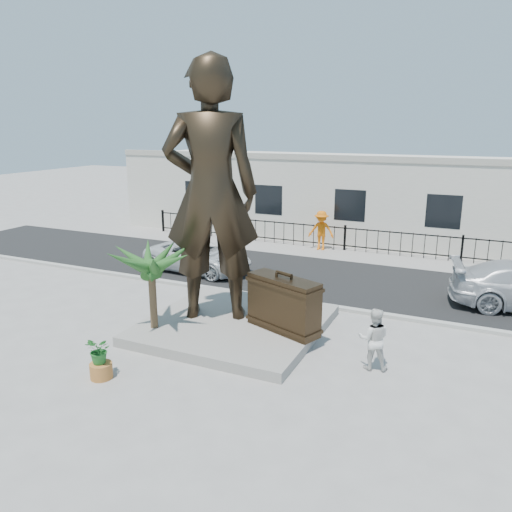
# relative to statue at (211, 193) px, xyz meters

# --- Properties ---
(ground) EXTENTS (100.00, 100.00, 0.00)m
(ground) POSITION_rel_statue_xyz_m (1.31, -1.62, -4.21)
(ground) COLOR #9E9991
(ground) RESTS_ON ground
(street) EXTENTS (40.00, 7.00, 0.01)m
(street) POSITION_rel_statue_xyz_m (1.31, 6.38, -4.21)
(street) COLOR black
(street) RESTS_ON ground
(curb) EXTENTS (40.00, 0.25, 0.12)m
(curb) POSITION_rel_statue_xyz_m (1.31, 2.88, -4.15)
(curb) COLOR #A5A399
(curb) RESTS_ON ground
(far_sidewalk) EXTENTS (40.00, 2.50, 0.02)m
(far_sidewalk) POSITION_rel_statue_xyz_m (1.31, 10.38, -4.20)
(far_sidewalk) COLOR #9E9991
(far_sidewalk) RESTS_ON ground
(plinth) EXTENTS (5.20, 5.20, 0.30)m
(plinth) POSITION_rel_statue_xyz_m (0.81, -0.12, -4.06)
(plinth) COLOR gray
(plinth) RESTS_ON ground
(fence) EXTENTS (22.00, 0.10, 1.20)m
(fence) POSITION_rel_statue_xyz_m (1.31, 11.18, -3.61)
(fence) COLOR black
(fence) RESTS_ON ground
(building) EXTENTS (28.00, 7.00, 4.40)m
(building) POSITION_rel_statue_xyz_m (1.31, 15.38, -2.01)
(building) COLOR silver
(building) RESTS_ON ground
(statue) EXTENTS (3.37, 2.88, 7.82)m
(statue) POSITION_rel_statue_xyz_m (0.00, 0.00, 0.00)
(statue) COLOR black
(statue) RESTS_ON plinth
(suitcase) EXTENTS (2.40, 1.51, 1.61)m
(suitcase) POSITION_rel_statue_xyz_m (2.46, -0.19, -3.10)
(suitcase) COLOR black
(suitcase) RESTS_ON plinth
(tourist) EXTENTS (0.93, 0.80, 1.66)m
(tourist) POSITION_rel_statue_xyz_m (5.25, -0.93, -3.38)
(tourist) COLOR silver
(tourist) RESTS_ON ground
(car_white) EXTENTS (4.93, 2.56, 1.33)m
(car_white) POSITION_rel_statue_xyz_m (-3.51, 4.92, -3.54)
(car_white) COLOR silver
(car_white) RESTS_ON street
(worker) EXTENTS (1.35, 0.87, 1.99)m
(worker) POSITION_rel_statue_xyz_m (0.20, 10.75, -3.20)
(worker) COLOR orange
(worker) RESTS_ON far_sidewalk
(palm_tree) EXTENTS (1.80, 1.80, 3.20)m
(palm_tree) POSITION_rel_statue_xyz_m (-1.13, -1.61, -4.21)
(palm_tree) COLOR #204C1B
(palm_tree) RESTS_ON ground
(planter) EXTENTS (0.56, 0.56, 0.40)m
(planter) POSITION_rel_statue_xyz_m (-0.84, -4.28, -4.01)
(planter) COLOR #AF6A2E
(planter) RESTS_ON ground
(shrub) EXTENTS (0.77, 0.72, 0.71)m
(shrub) POSITION_rel_statue_xyz_m (-0.84, -4.28, -3.46)
(shrub) COLOR #216725
(shrub) RESTS_ON planter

